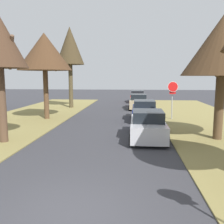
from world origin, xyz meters
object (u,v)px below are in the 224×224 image
Objects in this scene: street_tree_left_far at (70,47)px; parked_sedan_silver at (148,126)px; parked_sedan_tan at (138,102)px; parked_sedan_navy at (144,111)px; stop_sign_far at (173,92)px; street_tree_right_mid_a at (223,46)px; street_tree_left_mid_b at (44,52)px; parked_sedan_red at (137,97)px.

street_tree_left_far is 1.94× the size of parked_sedan_silver.
parked_sedan_navy is at bearing -87.35° from parked_sedan_tan.
street_tree_right_mid_a is at bearing -76.61° from stop_sign_far.
parked_sedan_tan is at bearing 92.65° from parked_sedan_navy.
stop_sign_far is at bearing 103.39° from street_tree_right_mid_a.
street_tree_right_mid_a reaches higher than parked_sedan_silver.
street_tree_right_mid_a is 0.76× the size of street_tree_left_far.
parked_sedan_silver is (7.71, -5.55, -4.55)m from street_tree_left_mid_b.
street_tree_left_mid_b reaches higher than parked_sedan_silver.
parked_sedan_silver is 12.78m from parked_sedan_tan.
parked_sedan_silver and parked_sedan_tan have the same top height.
parked_sedan_silver is (7.59, -12.83, -5.82)m from street_tree_left_far.
stop_sign_far reaches higher than parked_sedan_tan.
parked_sedan_tan is at bearing -89.98° from parked_sedan_red.
parked_sedan_navy and parked_sedan_tan have the same top height.
street_tree_right_mid_a is 8.09m from parked_sedan_navy.
stop_sign_far is at bearing -79.19° from parked_sedan_red.
stop_sign_far is 0.46× the size of street_tree_right_mid_a.
street_tree_left_mid_b is 16.46m from parked_sedan_red.
parked_sedan_navy is (-2.21, -0.36, -1.46)m from stop_sign_far.
street_tree_right_mid_a is at bearing -25.68° from street_tree_left_mid_b.
stop_sign_far reaches higher than parked_sedan_silver.
parked_sedan_navy is (7.77, 0.32, -4.55)m from street_tree_left_mid_b.
parked_sedan_silver is at bearing -88.83° from parked_sedan_tan.
street_tree_left_mid_b is 1.52× the size of parked_sedan_silver.
street_tree_right_mid_a is 1.47× the size of parked_sedan_silver.
street_tree_left_mid_b is 10.53m from parked_sedan_silver.
stop_sign_far is at bearing 70.01° from parked_sedan_silver.
street_tree_left_far is at bearing 131.55° from street_tree_right_mid_a.
street_tree_right_mid_a reaches higher than parked_sedan_tan.
parked_sedan_silver is at bearing -89.22° from parked_sedan_red.
street_tree_left_mid_b is at bearing -135.87° from parked_sedan_tan.
street_tree_left_far is at bearing 146.22° from stop_sign_far.
street_tree_right_mid_a is at bearing -57.70° from parked_sedan_navy.
stop_sign_far is 2.68m from parked_sedan_navy.
street_tree_left_far reaches higher than parked_sedan_red.
stop_sign_far is at bearing -68.85° from parked_sedan_tan.
street_tree_left_mid_b is 7.39m from street_tree_left_far.
street_tree_left_far is 11.49m from parked_sedan_red.
street_tree_left_far is 1.94× the size of parked_sedan_tan.
stop_sign_far is 6.94m from street_tree_right_mid_a.
street_tree_left_far reaches higher than parked_sedan_navy.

